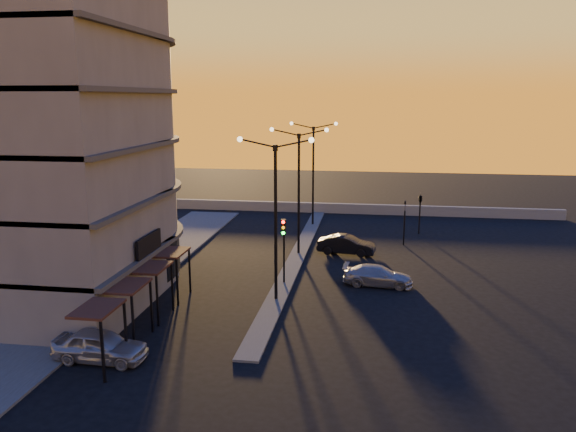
# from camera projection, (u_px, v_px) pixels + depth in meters

# --- Properties ---
(ground) EXTENTS (120.00, 120.00, 0.00)m
(ground) POSITION_uv_depth(u_px,v_px,m) (276.00, 300.00, 32.79)
(ground) COLOR black
(ground) RESTS_ON ground
(sidewalk_west) EXTENTS (5.00, 40.00, 0.12)m
(sidewalk_west) POSITION_uv_depth(u_px,v_px,m) (134.00, 271.00, 38.19)
(sidewalk_west) COLOR #454543
(sidewalk_west) RESTS_ON ground
(median) EXTENTS (1.20, 36.00, 0.12)m
(median) POSITION_uv_depth(u_px,v_px,m) (299.00, 253.00, 42.45)
(median) COLOR #454543
(median) RESTS_ON ground
(parapet) EXTENTS (44.00, 0.50, 1.00)m
(parapet) POSITION_uv_depth(u_px,v_px,m) (338.00, 208.00, 57.55)
(parapet) COLOR slate
(parapet) RESTS_ON ground
(building) EXTENTS (14.35, 17.08, 25.00)m
(building) POSITION_uv_depth(u_px,v_px,m) (37.00, 92.00, 32.41)
(building) COLOR #656059
(building) RESTS_ON ground
(streetlamp_near) EXTENTS (4.32, 0.32, 9.51)m
(streetlamp_near) POSITION_uv_depth(u_px,v_px,m) (276.00, 207.00, 31.64)
(streetlamp_near) COLOR black
(streetlamp_near) RESTS_ON ground
(streetlamp_mid) EXTENTS (4.32, 0.32, 9.51)m
(streetlamp_mid) POSITION_uv_depth(u_px,v_px,m) (299.00, 181.00, 41.31)
(streetlamp_mid) COLOR black
(streetlamp_mid) RESTS_ON ground
(streetlamp_far) EXTENTS (4.32, 0.32, 9.51)m
(streetlamp_far) POSITION_uv_depth(u_px,v_px,m) (313.00, 165.00, 50.98)
(streetlamp_far) COLOR black
(streetlamp_far) RESTS_ON ground
(traffic_light_main) EXTENTS (0.28, 0.44, 4.25)m
(traffic_light_main) POSITION_uv_depth(u_px,v_px,m) (284.00, 240.00, 34.97)
(traffic_light_main) COLOR black
(traffic_light_main) RESTS_ON ground
(signal_east_a) EXTENTS (0.13, 0.16, 3.60)m
(signal_east_a) POSITION_uv_depth(u_px,v_px,m) (404.00, 222.00, 44.76)
(signal_east_a) COLOR black
(signal_east_a) RESTS_ON ground
(signal_east_b) EXTENTS (0.42, 1.99, 3.60)m
(signal_east_b) POSITION_uv_depth(u_px,v_px,m) (420.00, 199.00, 48.17)
(signal_east_b) COLOR black
(signal_east_b) RESTS_ON ground
(car_hatchback) EXTENTS (4.28, 1.82, 1.44)m
(car_hatchback) POSITION_uv_depth(u_px,v_px,m) (100.00, 346.00, 25.14)
(car_hatchback) COLOR #A9ABB1
(car_hatchback) RESTS_ON ground
(car_sedan) EXTENTS (4.49, 2.10, 1.43)m
(car_sedan) POSITION_uv_depth(u_px,v_px,m) (346.00, 245.00, 42.41)
(car_sedan) COLOR black
(car_sedan) RESTS_ON ground
(car_wagon) EXTENTS (4.50, 2.12, 1.27)m
(car_wagon) POSITION_uv_depth(u_px,v_px,m) (378.00, 276.00, 35.31)
(car_wagon) COLOR #9A9CA1
(car_wagon) RESTS_ON ground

